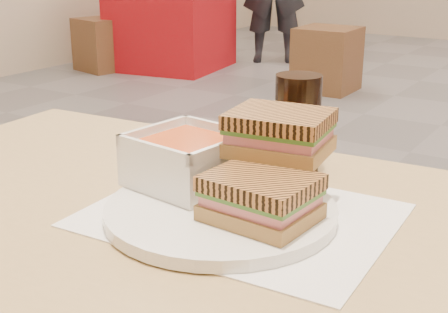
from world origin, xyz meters
The scene contains 9 objects.
tray_liner centered at (0.03, -2.00, 0.75)m, with size 0.36×0.29×0.00m.
plate centered at (0.02, -2.02, 0.76)m, with size 0.27×0.27×0.01m.
soup_bowl centered at (-0.06, -1.98, 0.80)m, with size 0.14×0.14×0.07m.
panini_lower centered at (0.08, -2.03, 0.79)m, with size 0.12×0.10×0.05m.
panini_upper centered at (0.05, -1.95, 0.84)m, with size 0.13×0.11×0.05m.
cola_glass centered at (0.02, -1.82, 0.82)m, with size 0.06×0.06×0.14m.
bg_table_0 centered at (-3.05, 1.88, 0.39)m, with size 1.01×1.01×0.78m.
bg_chair_0l centered at (-3.49, 1.47, 0.23)m, with size 0.48×0.48×0.45m.
bg_chair_0r centered at (-1.50, 1.77, 0.24)m, with size 0.43×0.43×0.47m.
Camera 1 is at (0.39, -2.58, 1.06)m, focal length 50.16 mm.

